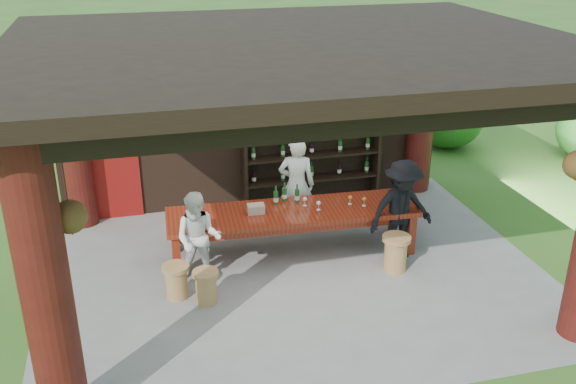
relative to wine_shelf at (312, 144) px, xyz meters
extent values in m
plane|color=#2D5119|center=(-0.97, -2.45, -1.14)|extent=(90.00, 90.00, 0.00)
cube|color=slate|center=(-0.97, -2.45, -1.19)|extent=(7.40, 5.90, 0.10)
cube|color=black|center=(-0.97, 0.30, 0.51)|extent=(7.00, 0.18, 3.30)
cube|color=maroon|center=(-3.57, 0.20, -0.14)|extent=(0.95, 0.06, 2.00)
cylinder|color=#380C0A|center=(-4.12, -4.85, 0.51)|extent=(0.50, 0.50, 3.30)
cylinder|color=#380C0A|center=(-4.12, 0.10, 0.51)|extent=(0.50, 0.50, 3.30)
cylinder|color=#380C0A|center=(2.18, 0.10, 0.51)|extent=(0.50, 0.50, 3.30)
cube|color=black|center=(-0.97, -4.85, 2.01)|extent=(6.70, 0.35, 0.35)
cube|color=black|center=(-4.12, -2.45, 2.01)|extent=(0.30, 5.20, 0.30)
cube|color=black|center=(2.18, -2.45, 2.01)|extent=(0.30, 5.20, 0.30)
cube|color=black|center=(-0.97, -2.45, 2.26)|extent=(7.50, 6.00, 0.20)
cylinder|color=black|center=(-3.82, -4.65, 1.49)|extent=(0.01, 0.01, 0.75)
cone|color=black|center=(-3.82, -4.65, 1.03)|extent=(0.32, 0.32, 0.18)
sphere|color=#1E5919|center=(-3.82, -4.65, 1.14)|extent=(0.34, 0.34, 0.34)
cone|color=black|center=(1.88, -4.65, 1.03)|extent=(0.32, 0.32, 0.18)
cube|color=#611F0D|center=(-0.85, -1.85, -0.43)|extent=(3.95, 1.20, 0.08)
cube|color=#611F0D|center=(-0.85, -1.85, -0.53)|extent=(3.75, 1.04, 0.12)
cube|color=#611F0D|center=(-2.70, -2.16, -0.80)|extent=(0.13, 0.13, 0.67)
cube|color=#611F0D|center=(0.97, -2.34, -0.80)|extent=(0.13, 0.13, 0.67)
cube|color=#611F0D|center=(-2.66, -1.36, -0.80)|extent=(0.13, 0.13, 0.67)
cube|color=#611F0D|center=(1.01, -1.54, -0.80)|extent=(0.13, 0.13, 0.67)
cylinder|color=olive|center=(-2.37, -2.95, -0.92)|extent=(0.29, 0.29, 0.43)
cylinder|color=olive|center=(-2.37, -2.95, -0.68)|extent=(0.37, 0.37, 0.06)
cylinder|color=olive|center=(0.52, -2.77, -0.89)|extent=(0.34, 0.34, 0.50)
cylinder|color=olive|center=(0.52, -2.77, -0.60)|extent=(0.43, 0.43, 0.07)
cylinder|color=olive|center=(-2.76, -2.72, -0.92)|extent=(0.30, 0.30, 0.44)
cylinder|color=olive|center=(-2.76, -2.72, -0.66)|extent=(0.38, 0.38, 0.06)
imported|color=silver|center=(-0.57, -1.07, -0.31)|extent=(0.70, 0.56, 1.66)
imported|color=silver|center=(-2.38, -2.37, -0.44)|extent=(0.82, 0.72, 1.41)
imported|color=black|center=(0.74, -2.39, -0.33)|extent=(1.10, 0.70, 1.62)
cube|color=#BF6672|center=(-1.42, -1.82, -0.32)|extent=(0.27, 0.19, 0.14)
ellipsoid|color=#194C14|center=(3.93, 2.24, -0.56)|extent=(1.60, 1.60, 1.36)
camera|label=1|loc=(-3.15, -10.62, 3.83)|focal=40.00mm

